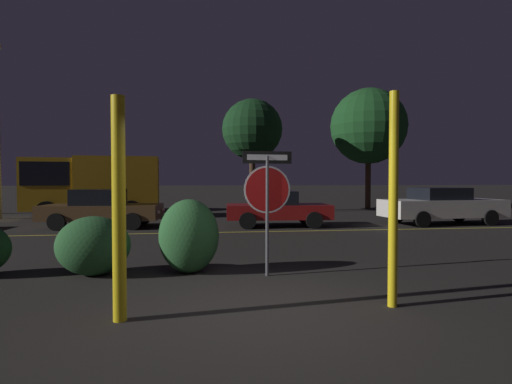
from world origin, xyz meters
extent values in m
plane|color=black|center=(0.00, 0.00, 0.00)|extent=(260.00, 260.00, 0.00)
cube|color=gold|center=(0.00, 8.00, 0.00)|extent=(35.71, 0.12, 0.01)
cylinder|color=#4C4C51|center=(0.40, 1.91, 1.08)|extent=(0.06, 0.06, 2.15)
cylinder|color=white|center=(0.40, 1.91, 1.55)|extent=(0.85, 0.07, 0.85)
cylinder|color=#B71414|center=(0.40, 1.91, 1.55)|extent=(0.78, 0.07, 0.78)
cube|color=black|center=(0.40, 1.91, 2.12)|extent=(0.89, 0.08, 0.22)
cube|color=white|center=(0.40, 1.91, 2.12)|extent=(0.73, 0.08, 0.10)
cylinder|color=yellow|center=(-1.74, -0.12, 1.37)|extent=(0.16, 0.16, 2.73)
cylinder|color=yellow|center=(1.82, -0.03, 1.45)|extent=(0.13, 0.13, 2.91)
ellipsoid|color=#285B2D|center=(-2.70, 2.37, 0.53)|extent=(1.30, 1.05, 1.07)
ellipsoid|color=#2D6633|center=(-0.99, 2.33, 0.68)|extent=(1.10, 0.88, 1.36)
cube|color=brown|center=(-4.37, 9.93, 0.57)|extent=(4.19, 2.03, 0.53)
cube|color=black|center=(-4.49, 9.94, 1.11)|extent=(1.72, 1.63, 0.56)
cylinder|color=black|center=(-3.05, 10.71, 0.30)|extent=(0.61, 0.24, 0.60)
cylinder|color=black|center=(-3.15, 9.00, 0.30)|extent=(0.61, 0.24, 0.60)
cylinder|color=black|center=(-5.58, 10.86, 0.30)|extent=(0.61, 0.24, 0.60)
cylinder|color=black|center=(-5.68, 9.16, 0.30)|extent=(0.61, 0.24, 0.60)
sphere|color=#F4EFCC|center=(-2.26, 10.36, 0.59)|extent=(0.14, 0.14, 0.14)
sphere|color=#F4EFCC|center=(-2.33, 9.26, 0.59)|extent=(0.14, 0.14, 0.14)
cube|color=maroon|center=(2.02, 9.46, 0.56)|extent=(3.90, 1.88, 0.52)
cube|color=black|center=(1.90, 9.47, 1.07)|extent=(1.60, 1.52, 0.50)
cylinder|color=black|center=(3.24, 10.21, 0.30)|extent=(0.61, 0.23, 0.60)
cylinder|color=black|center=(3.15, 8.59, 0.30)|extent=(0.61, 0.23, 0.60)
cylinder|color=black|center=(0.88, 10.33, 0.30)|extent=(0.61, 0.23, 0.60)
cylinder|color=black|center=(0.79, 8.72, 0.30)|extent=(0.61, 0.23, 0.60)
sphere|color=#F4EFCC|center=(3.98, 9.88, 0.59)|extent=(0.14, 0.14, 0.14)
sphere|color=#F4EFCC|center=(3.92, 8.84, 0.59)|extent=(0.14, 0.14, 0.14)
cube|color=silver|center=(8.51, 9.37, 0.63)|extent=(4.72, 2.08, 0.66)
cube|color=black|center=(8.37, 9.36, 1.20)|extent=(1.95, 1.65, 0.46)
cylinder|color=black|center=(9.88, 10.32, 0.30)|extent=(0.61, 0.24, 0.60)
cylinder|color=black|center=(9.99, 8.62, 0.30)|extent=(0.61, 0.24, 0.60)
cylinder|color=black|center=(7.02, 10.12, 0.30)|extent=(0.61, 0.24, 0.60)
cylinder|color=black|center=(7.14, 8.42, 0.30)|extent=(0.61, 0.24, 0.60)
sphere|color=#F4EFCC|center=(10.80, 10.08, 0.66)|extent=(0.14, 0.14, 0.14)
sphere|color=#F4EFCC|center=(10.88, 8.98, 0.66)|extent=(0.14, 0.14, 0.14)
cube|color=gold|center=(-7.41, 13.68, 1.54)|extent=(2.33, 2.42, 2.28)
cube|color=black|center=(-7.41, 13.68, 1.99)|extent=(2.12, 2.45, 1.00)
cube|color=gold|center=(-4.58, 13.92, 1.58)|extent=(3.70, 2.68, 2.37)
cylinder|color=black|center=(-7.25, 12.54, 0.42)|extent=(0.86, 0.35, 0.84)
cylinder|color=black|center=(-7.45, 14.82, 0.42)|extent=(0.86, 0.35, 0.84)
cylinder|color=black|center=(-3.87, 12.83, 0.42)|extent=(0.86, 0.35, 0.84)
cylinder|color=black|center=(-4.06, 15.11, 0.42)|extent=(0.86, 0.35, 0.84)
cylinder|color=#422D1E|center=(8.95, 17.49, 1.65)|extent=(0.32, 0.32, 3.31)
sphere|color=#19471E|center=(8.95, 17.49, 4.91)|extent=(4.45, 4.45, 4.45)
cylinder|color=#422D1E|center=(1.89, 16.36, 1.65)|extent=(0.32, 0.32, 3.29)
sphere|color=#143819|center=(1.89, 16.36, 4.47)|extent=(3.26, 3.26, 3.26)
camera|label=1|loc=(-0.72, -5.11, 1.71)|focal=28.00mm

